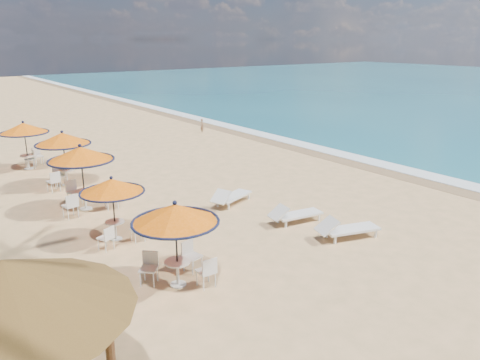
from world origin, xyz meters
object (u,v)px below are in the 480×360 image
Objects in this scene: station_3 at (62,146)px; lounger_far at (230,196)px; station_1 at (113,192)px; lounger_mid at (294,214)px; palapa at (6,288)px; station_0 at (176,223)px; station_2 at (81,162)px; lounger_near at (346,228)px; station_4 at (25,132)px.

station_3 is 1.17× the size of lounger_far.
station_1 is 6.14m from lounger_mid.
station_1 is 0.54× the size of palapa.
station_1 is (-0.20, 3.66, -0.10)m from station_0.
station_1 is 1.03× the size of lounger_mid.
lounger_mid is at bearing -46.66° from station_2.
station_3 is at bearing 104.46° from lounger_far.
station_2 is at bearing 65.82° from palapa.
lounger_mid is 0.52× the size of palapa.
lounger_near is at bearing -6.09° from station_0.
station_2 is at bearing 90.24° from station_0.
lounger_near is at bearing -69.08° from lounger_mid.
station_0 is at bearing 30.13° from palapa.
station_4 is 16.31m from lounger_near.
station_3 is at bearing 127.96° from lounger_mid.
palapa is (-4.02, -16.96, 0.67)m from station_4.
station_4 reaches higher than station_0.
lounger_mid is 2.94m from lounger_far.
station_0 is 3.67m from station_1.
station_4 is 17.45m from palapa.
lounger_near reaches higher than lounger_mid.
lounger_near is at bearing -63.96° from station_3.
station_4 is at bearing 91.19° from station_0.
station_0 is 10.56m from station_3.
station_3 reaches higher than lounger_mid.
palapa is (-9.66, -3.87, 2.18)m from lounger_mid.
station_3 is (0.29, 10.56, 0.08)m from station_0.
palapa is (-8.98, -6.73, 2.17)m from lounger_far.
station_4 reaches higher than lounger_near.
station_1 is 0.86× the size of station_3.
station_2 reaches higher than station_3.
lounger_near is (5.75, -0.61, -1.35)m from station_0.
lounger_near is 2.02m from lounger_mid.
station_3 is 7.83m from lounger_far.
station_1 is 0.84× the size of station_2.
station_0 is at bearing -86.83° from station_1.
palapa is (-4.32, -2.51, 0.80)m from station_0.
palapa is at bearing -151.98° from lounger_near.
lounger_far is (4.69, -2.83, -1.51)m from station_2.
station_1 is 3.40m from station_2.
station_3 reaches higher than station_4.
station_2 is (0.17, 3.39, 0.23)m from station_1.
palapa is (-4.61, -13.07, 0.72)m from station_3.
lounger_far is 11.43m from palapa.
station_1 is 7.47m from palapa.
station_0 is 1.11× the size of station_1.
lounger_near is (6.05, -15.07, -1.48)m from station_4.
station_0 is 0.60× the size of palapa.
station_3 is at bearing 70.55° from palapa.
station_4 is (-0.27, 7.40, -0.01)m from station_2.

